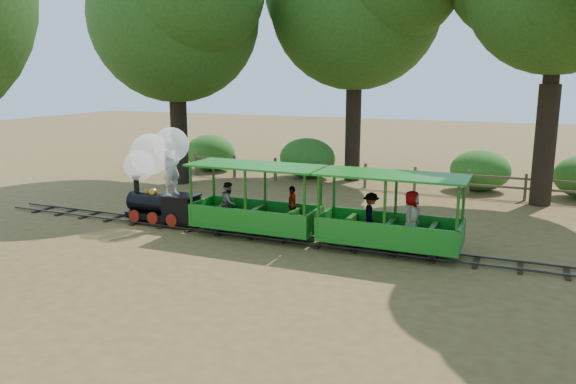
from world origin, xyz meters
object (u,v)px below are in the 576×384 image
at_px(locomotive, 157,169).
at_px(fence, 390,176).
at_px(carriage_front, 255,209).
at_px(carriage_rear, 390,222).

xyz_separation_m(locomotive, fence, (5.34, 7.94, -1.13)).
height_order(carriage_front, carriage_rear, same).
distance_m(locomotive, carriage_rear, 7.25).
bearing_deg(carriage_rear, locomotive, 179.37).
relative_size(locomotive, carriage_front, 0.81).
relative_size(locomotive, carriage_rear, 0.81).
height_order(locomotive, carriage_front, locomotive).
relative_size(carriage_rear, fence, 0.21).
distance_m(locomotive, carriage_front, 3.46).
bearing_deg(carriage_front, carriage_rear, -0.36).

